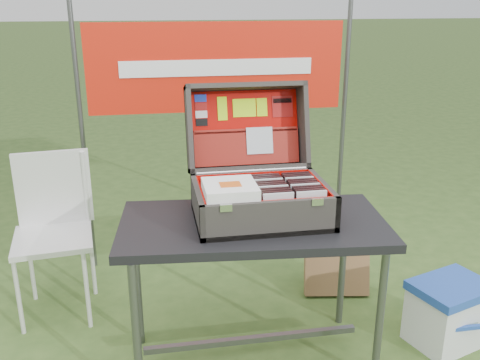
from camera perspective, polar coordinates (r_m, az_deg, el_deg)
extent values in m
plane|color=#3A5723|center=(2.86, 1.03, -17.87)|extent=(80.00, 80.00, 0.00)
cube|color=black|center=(2.44, 1.39, -4.84)|extent=(1.25, 0.71, 0.04)
cylinder|color=#59595B|center=(2.37, -10.95, -16.37)|extent=(0.04, 0.04, 0.71)
cylinder|color=#59595B|center=(2.57, 14.73, -13.68)|extent=(0.04, 0.04, 0.71)
cylinder|color=#59595B|center=(2.78, -10.89, -10.66)|extent=(0.04, 0.04, 0.71)
cylinder|color=#59595B|center=(2.95, 10.89, -8.83)|extent=(0.04, 0.04, 0.71)
cube|color=#59595B|center=(2.74, 1.29, -16.63)|extent=(1.05, 0.03, 0.03)
cube|color=#46423E|center=(2.45, 2.25, -3.86)|extent=(0.60, 0.43, 0.02)
cube|color=#46423E|center=(2.25, 3.37, -4.23)|extent=(0.60, 0.02, 0.16)
cube|color=#46423E|center=(2.61, 1.33, -0.77)|extent=(0.60, 0.02, 0.16)
cube|color=#46423E|center=(2.39, -4.53, -2.80)|extent=(0.02, 0.43, 0.16)
cube|color=#46423E|center=(2.50, 8.76, -1.92)|extent=(0.02, 0.43, 0.16)
cube|color=#BF0909|center=(2.45, 2.26, -3.54)|extent=(0.55, 0.38, 0.01)
cube|color=silver|center=(2.17, -1.50, -2.99)|extent=(0.05, 0.01, 0.03)
cube|color=silver|center=(2.26, 8.26, -2.32)|extent=(0.05, 0.01, 0.03)
cylinder|color=silver|center=(2.60, 1.30, 0.99)|extent=(0.54, 0.02, 0.02)
cube|color=#46423E|center=(2.75, 0.49, 5.56)|extent=(0.60, 0.14, 0.42)
cube|color=#46423E|center=(2.70, 0.54, 9.95)|extent=(0.60, 0.16, 0.07)
cube|color=#46423E|center=(2.68, 0.96, 1.29)|extent=(0.60, 0.16, 0.07)
cube|color=#46423E|center=(2.64, -5.45, 5.36)|extent=(0.02, 0.27, 0.46)
cube|color=#46423E|center=(2.75, 6.72, 5.84)|extent=(0.02, 0.27, 0.46)
cube|color=#BF0909|center=(2.73, 0.55, 5.58)|extent=(0.55, 0.11, 0.37)
cube|color=#BF0909|center=(2.25, 3.29, -3.81)|extent=(0.55, 0.01, 0.14)
cube|color=#BF0909|center=(2.60, 1.40, -0.63)|extent=(0.55, 0.01, 0.14)
cube|color=#BF0909|center=(2.38, -4.19, -2.52)|extent=(0.01, 0.38, 0.14)
cube|color=#BF0909|center=(2.49, 8.45, -1.69)|extent=(0.01, 0.38, 0.14)
cube|color=maroon|center=(2.71, 0.72, 3.48)|extent=(0.53, 0.08, 0.17)
cube|color=maroon|center=(2.71, 0.65, 5.30)|extent=(0.52, 0.02, 0.02)
cube|color=silver|center=(2.71, 2.10, 4.23)|extent=(0.13, 0.05, 0.13)
cube|color=#1933B2|center=(2.71, -4.23, 8.69)|extent=(0.06, 0.01, 0.04)
cube|color=#A51411|center=(2.70, -4.19, 7.84)|extent=(0.06, 0.01, 0.04)
cube|color=white|center=(2.70, -4.15, 7.00)|extent=(0.06, 0.01, 0.04)
cube|color=black|center=(2.70, -4.10, 6.15)|extent=(0.06, 0.01, 0.04)
cube|color=#C1F90D|center=(2.71, -1.90, 7.62)|extent=(0.05, 0.04, 0.11)
cube|color=#C1F90D|center=(2.73, 0.47, 7.71)|extent=(0.12, 0.03, 0.09)
cube|color=#C1F90D|center=(2.75, 2.36, 7.76)|extent=(0.05, 0.03, 0.09)
cube|color=#A51411|center=(2.77, 4.55, 7.82)|extent=(0.11, 0.03, 0.10)
cube|color=black|center=(2.78, 4.52, 8.44)|extent=(0.10, 0.01, 0.02)
cube|color=silver|center=(2.28, 4.09, -3.21)|extent=(0.13, 0.01, 0.15)
cube|color=black|center=(2.30, 3.95, -2.99)|extent=(0.13, 0.01, 0.15)
cube|color=black|center=(2.32, 3.81, -2.78)|extent=(0.13, 0.01, 0.15)
cube|color=black|center=(2.34, 3.67, -2.57)|extent=(0.13, 0.01, 0.15)
cube|color=silver|center=(2.36, 3.54, -2.36)|extent=(0.13, 0.01, 0.15)
cube|color=black|center=(2.38, 3.41, -2.16)|extent=(0.13, 0.01, 0.15)
cube|color=black|center=(2.41, 3.28, -1.96)|extent=(0.13, 0.01, 0.15)
cube|color=black|center=(2.43, 3.15, -1.76)|extent=(0.13, 0.01, 0.15)
cube|color=silver|center=(2.45, 3.03, -1.57)|extent=(0.13, 0.01, 0.15)
cube|color=black|center=(2.47, 2.91, -1.38)|extent=(0.13, 0.01, 0.15)
cube|color=black|center=(2.49, 2.79, -1.19)|extent=(0.13, 0.01, 0.15)
cube|color=black|center=(2.51, 2.67, -1.01)|extent=(0.13, 0.01, 0.15)
cube|color=silver|center=(2.31, 7.58, -2.96)|extent=(0.13, 0.01, 0.15)
cube|color=black|center=(2.34, 7.41, -2.74)|extent=(0.13, 0.01, 0.15)
cube|color=black|center=(2.36, 7.24, -2.53)|extent=(0.13, 0.01, 0.15)
cube|color=black|center=(2.38, 7.08, -2.33)|extent=(0.13, 0.01, 0.15)
cube|color=silver|center=(2.40, 6.92, -2.13)|extent=(0.13, 0.01, 0.15)
cube|color=black|center=(2.42, 6.76, -1.93)|extent=(0.13, 0.01, 0.15)
cube|color=black|center=(2.44, 6.60, -1.73)|extent=(0.13, 0.01, 0.15)
cube|color=black|center=(2.46, 6.45, -1.54)|extent=(0.13, 0.01, 0.15)
cube|color=silver|center=(2.48, 6.29, -1.35)|extent=(0.13, 0.01, 0.15)
cube|color=black|center=(2.50, 6.15, -1.17)|extent=(0.13, 0.01, 0.15)
cube|color=black|center=(2.53, 6.00, -0.99)|extent=(0.13, 0.01, 0.15)
cube|color=black|center=(2.55, 5.85, -0.81)|extent=(0.13, 0.01, 0.15)
cube|color=white|center=(2.30, -1.08, -1.41)|extent=(0.23, 0.23, 0.00)
cube|color=white|center=(2.30, -1.08, -1.29)|extent=(0.23, 0.23, 0.00)
cube|color=white|center=(2.29, -1.08, -1.17)|extent=(0.23, 0.23, 0.00)
cube|color=white|center=(2.29, -1.08, -1.06)|extent=(0.23, 0.23, 0.00)
cube|color=white|center=(2.29, -1.08, -0.94)|extent=(0.23, 0.23, 0.00)
cube|color=white|center=(2.29, -1.08, -0.82)|extent=(0.23, 0.23, 0.00)
cube|color=white|center=(2.29, -1.08, -0.70)|extent=(0.23, 0.23, 0.00)
cube|color=white|center=(2.29, -1.08, -0.59)|extent=(0.23, 0.23, 0.00)
cube|color=white|center=(2.28, -1.08, -0.47)|extent=(0.23, 0.23, 0.00)
cube|color=#D85919|center=(2.27, -1.05, -0.46)|extent=(0.09, 0.07, 0.00)
cube|color=white|center=(3.05, 21.31, -13.42)|extent=(0.44, 0.38, 0.29)
cube|color=#224BAD|center=(2.97, 21.71, -10.63)|extent=(0.46, 0.40, 0.05)
cube|color=#224BAD|center=(2.92, 22.98, -14.33)|extent=(0.23, 0.02, 0.02)
cube|color=silver|center=(3.11, -19.33, -5.94)|extent=(0.46, 0.46, 0.03)
cube|color=silver|center=(3.21, -19.26, -0.81)|extent=(0.41, 0.08, 0.43)
cylinder|color=silver|center=(3.10, -22.58, -11.30)|extent=(0.02, 0.02, 0.46)
cylinder|color=silver|center=(3.03, -16.02, -11.15)|extent=(0.02, 0.02, 0.46)
cylinder|color=silver|center=(3.40, -21.41, -8.37)|extent=(0.02, 0.02, 0.46)
cylinder|color=silver|center=(3.34, -15.48, -8.17)|extent=(0.02, 0.02, 0.46)
cylinder|color=silver|center=(3.25, -22.28, -1.15)|extent=(0.02, 0.02, 0.43)
cylinder|color=silver|center=(3.19, -16.15, -0.82)|extent=(0.02, 0.02, 0.43)
cube|color=olive|center=(3.31, 10.26, -8.56)|extent=(0.41, 0.24, 0.41)
cylinder|color=#59595B|center=(3.48, -16.39, 3.78)|extent=(0.03, 0.03, 1.70)
cylinder|color=#59595B|center=(3.69, 10.89, 5.07)|extent=(0.03, 0.03, 1.70)
cube|color=red|center=(3.39, -2.43, 11.91)|extent=(1.60, 0.02, 0.55)
cube|color=white|center=(3.38, -2.40, 11.89)|extent=(1.20, 0.00, 0.10)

